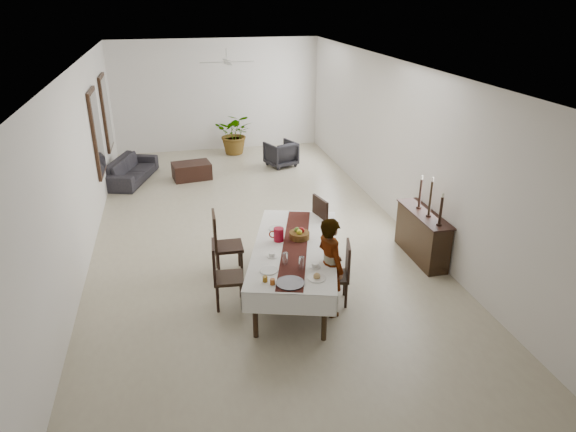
{
  "coord_description": "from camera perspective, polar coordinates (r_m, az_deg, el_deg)",
  "views": [
    {
      "loc": [
        -1.37,
        -9.25,
        4.39
      ],
      "look_at": [
        0.34,
        -1.82,
        1.05
      ],
      "focal_mm": 32.0,
      "sensor_mm": 36.0,
      "label": 1
    }
  ],
  "objects": [
    {
      "name": "teacup_right",
      "position": [
        7.3,
        3.02,
        -5.46
      ],
      "size": [
        0.1,
        0.1,
        0.06
      ],
      "primitive_type": "cylinder",
      "color": "white",
      "rests_on": "saucer_right"
    },
    {
      "name": "chair_right_far_leg_br",
      "position": [
        9.13,
        0.55,
        -3.36
      ],
      "size": [
        0.06,
        0.06,
        0.48
      ],
      "primitive_type": "cylinder",
      "rotation": [
        0.0,
        0.0,
        0.23
      ],
      "color": "black",
      "rests_on": "floor"
    },
    {
      "name": "mirror_glass_far",
      "position": [
        13.92,
        -19.43,
        10.79
      ],
      "size": [
        0.01,
        0.9,
        1.7
      ],
      "primitive_type": "cube",
      "color": "silver",
      "rests_on": "mirror_frame_far"
    },
    {
      "name": "fruit_yellow",
      "position": [
        8.01,
        1.26,
        -1.81
      ],
      "size": [
        0.09,
        0.09,
        0.09
      ],
      "primitive_type": "sphere",
      "color": "yellow",
      "rests_on": "fruit_basket"
    },
    {
      "name": "chair_left_near_leg_fr",
      "position": [
        7.75,
        -7.83,
        -9.17
      ],
      "size": [
        0.05,
        0.05,
        0.44
      ],
      "primitive_type": "cylinder",
      "rotation": [
        0.0,
        0.0,
        -0.08
      ],
      "color": "black",
      "rests_on": "floor"
    },
    {
      "name": "wall_left",
      "position": [
        9.79,
        -22.04,
        5.36
      ],
      "size": [
        0.02,
        12.0,
        3.2
      ],
      "primitive_type": "cube",
      "color": "white",
      "rests_on": "floor"
    },
    {
      "name": "tablecloth_drape_far",
      "position": [
        9.19,
        1.28,
        -0.36
      ],
      "size": [
        1.21,
        0.38,
        0.32
      ],
      "primitive_type": "cube",
      "rotation": [
        0.0,
        0.0,
        -0.3
      ],
      "color": "white",
      "rests_on": "dining_table_top"
    },
    {
      "name": "tablecloth_drape_right",
      "position": [
        7.95,
        5.28,
        -4.5
      ],
      "size": [
        0.81,
        2.63,
        0.32
      ],
      "primitive_type": "cube",
      "rotation": [
        0.0,
        0.0,
        -0.3
      ],
      "color": "silver",
      "rests_on": "dining_table_top"
    },
    {
      "name": "chair_left_near_leg_fl",
      "position": [
        8.05,
        -7.87,
        -7.78
      ],
      "size": [
        0.05,
        0.05,
        0.44
      ],
      "primitive_type": "cylinder",
      "rotation": [
        0.0,
        0.0,
        -0.08
      ],
      "color": "black",
      "rests_on": "floor"
    },
    {
      "name": "tablecloth_drape_near",
      "position": [
        6.78,
        0.1,
        -9.79
      ],
      "size": [
        1.21,
        0.38,
        0.32
      ],
      "primitive_type": "cube",
      "rotation": [
        0.0,
        0.0,
        -0.3
      ],
      "color": "white",
      "rests_on": "dining_table_top"
    },
    {
      "name": "chair_left_far_leg_bl",
      "position": [
        8.93,
        -5.44,
        -4.21
      ],
      "size": [
        0.05,
        0.05,
        0.46
      ],
      "primitive_type": "cylinder",
      "rotation": [
        0.0,
        0.0,
        -0.03
      ],
      "color": "black",
      "rests_on": "floor"
    },
    {
      "name": "chair_right_near_leg_fl",
      "position": [
        7.83,
        6.46,
        -8.79
      ],
      "size": [
        0.05,
        0.05,
        0.41
      ],
      "primitive_type": "cylinder",
      "rotation": [
        0.0,
        0.0,
        -0.25
      ],
      "color": "black",
      "rests_on": "floor"
    },
    {
      "name": "serving_tray",
      "position": [
        6.9,
        0.25,
        -7.46
      ],
      "size": [
        0.38,
        0.38,
        0.02
      ],
      "primitive_type": "cylinder",
      "color": "#39383D",
      "rests_on": "tablecloth_top"
    },
    {
      "name": "fruit_basket",
      "position": [
        8.1,
        1.28,
        -2.15
      ],
      "size": [
        0.32,
        0.32,
        0.11
      ],
      "primitive_type": "cylinder",
      "color": "brown",
      "rests_on": "tablecloth_top"
    },
    {
      "name": "chair_left_far_leg_fr",
      "position": [
        8.57,
        -7.72,
        -5.6
      ],
      "size": [
        0.05,
        0.05,
        0.46
      ],
      "primitive_type": "cylinder",
      "rotation": [
        0.0,
        0.0,
        -0.03
      ],
      "color": "black",
      "rests_on": "floor"
    },
    {
      "name": "candlestick_mid_base",
      "position": [
        9.1,
        15.35,
        0.06
      ],
      "size": [
        0.09,
        0.09,
        0.03
      ],
      "primitive_type": "cylinder",
      "color": "black",
      "rests_on": "sideboard_top"
    },
    {
      "name": "chair_right_far_seat",
      "position": [
        8.93,
        2.28,
        -2.08
      ],
      "size": [
        0.59,
        0.59,
        0.06
      ],
      "primitive_type": "cube",
      "rotation": [
        0.0,
        0.0,
        1.8
      ],
      "color": "black",
      "rests_on": "chair_right_far_leg_fl"
    },
    {
      "name": "ceiling",
      "position": [
        9.42,
        -4.67,
        16.34
      ],
      "size": [
        6.0,
        12.0,
        0.02
      ],
      "primitive_type": "cube",
      "color": "white",
      "rests_on": "wall_back"
    },
    {
      "name": "candlestick_near_shaft",
      "position": [
        8.71,
        16.62,
        0.59
      ],
      "size": [
        0.05,
        0.05,
        0.46
      ],
      "primitive_type": "cylinder",
      "color": "black",
      "rests_on": "candlestick_near_base"
    },
    {
      "name": "fan_blade_w",
      "position": [
        12.38,
        -8.47,
        16.51
      ],
      "size": [
        0.55,
        0.1,
        0.01
      ],
      "primitive_type": "cube",
      "color": "silver",
      "rests_on": "fan_hub"
    },
    {
      "name": "wall_right",
      "position": [
        10.6,
        12.03,
        7.89
      ],
      "size": [
        0.02,
        12.0,
        3.2
      ],
      "primitive_type": "cube",
      "color": "white",
      "rests_on": "floor"
    },
    {
      "name": "chair_right_near_leg_fr",
      "position": [
        8.12,
        6.28,
        -7.49
      ],
      "size": [
        0.05,
        0.05,
        0.41
      ],
      "primitive_type": "cylinder",
      "rotation": [
        0.0,
        0.0,
        -0.25
      ],
      "color": "black",
      "rests_on": "floor"
    },
    {
      "name": "table_leg_br",
      "position": [
        9.16,
        4.15,
        -2.42
      ],
      "size": [
        0.09,
        0.09,
        0.75
      ],
      "primitive_type": "cylinder",
      "rotation": [
        0.0,
        0.0,
        -0.3
      ],
      "color": "black",
      "rests_on": "floor"
    },
    {
      "name": "chair_left_far_leg_fl",
      "position": [
        8.91,
        -7.9,
        -4.42
      ],
      "size": [
        0.05,
        0.05,
        0.46
      ],
      "primitive_type": "cylinder",
      "rotation": [
        0.0,
        0.0,
        -0.03
      ],
      "color": "black",
      "rests_on": "floor"
    },
    {
      "name": "chair_right_far_leg_bl",
      "position": [
        8.82,
        1.72,
        -4.42
      ],
      "size": [
        0.06,
        0.06,
        0.48
      ],
      "primitive_type": "cylinder",
      "rotation": [
        0.0,
        0.0,
        0.23
      ],
      "color": "black",
      "rests_on": "floor"
    },
    {
      "name": "mirror_frame_near",
      "position": [
        11.89,
        -20.48,
        8.61
      ],
      "size": [
        0.06,
        1.05,
        1.85
      ],
      "primitive_type": "cube",
      "color": "black",
      "rests_on": "wall_left"
    },
    {
      "name": "jam_jar_b",
      "position": [
        6.94,
        -2.57,
        -7.01
      ],
      "size": [
        0.07,
        0.07,
        0.08
      ],
      "primitive_type": "cylinder",
      "color": "brown",
      "rests_on": "tablecloth_top"
    },
    {
      "name": "fan_blade_s",
      "position": [
        12.07,
        -6.59,
        16.43
      ],
      "size": [
        0.1,
        0.55,
        0.01
      ],
      "primitive_type": "cube",
      "color": "silver",
      "rests_on": "fan_hub"
    },
    {
      "name": "fan_hub",
      "position": [
        12.41,
        -6.79,
        16.62
      ],
      "size": [
        0.16,
        0.16,
        0.08
      ],
      "primitive_type": "cylinder",
      "color": "silver",
      "rests_on": "fan_rod"
    },
    {
      "name": "potted_plant",
      "position": [
        15.19,
        -5.87,
        9.11
      ],
      "size": [
        1.33,
        1.24,
        1.2
      ],
      "primitive_type": "imported",
      "rotation": [
        0.0,
        0.0,
        -0.32
      ],
      "color": "#295F26",
      "rests_on": "floor"
    },
    {
      "name": "candlestick_near_base",
      "position": [
        8.81,
        16.44,
        -0.88
      ],
      "size": [
        0.09,
        0.09,
        0.03
      ],
      "primitive_type": "cylinder",
      "color": "black",
      "rests_on": "sideboard_top"
    },
    {
      "name": "chair_right_near_back",
      "position": [
        7.72,
        6.68,
        -4.86
      ],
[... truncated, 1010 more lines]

